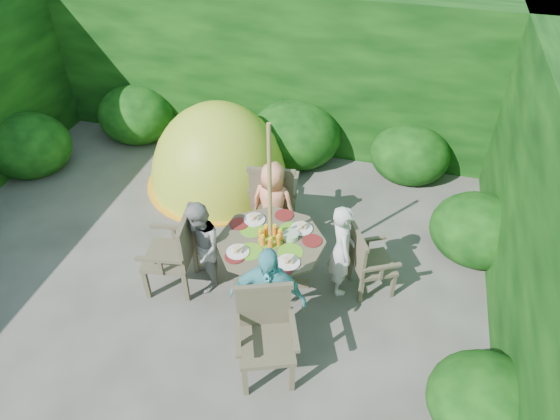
% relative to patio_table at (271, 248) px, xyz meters
% --- Properties ---
extents(ground, '(60.00, 60.00, 0.00)m').
position_rel_patio_table_xyz_m(ground, '(-1.00, -0.54, -0.61)').
color(ground, '#44423C').
rests_on(ground, ground).
extents(hedge_enclosure, '(9.00, 9.00, 2.50)m').
position_rel_patio_table_xyz_m(hedge_enclosure, '(-1.00, 0.80, 0.64)').
color(hedge_enclosure, black).
rests_on(hedge_enclosure, ground).
extents(patio_table, '(1.51, 1.51, 0.87)m').
position_rel_patio_table_xyz_m(patio_table, '(0.00, 0.00, 0.00)').
color(patio_table, '#423B2B').
rests_on(patio_table, ground).
extents(parasol_pole, '(0.05, 0.05, 2.20)m').
position_rel_patio_table_xyz_m(parasol_pole, '(-0.00, -0.00, 0.49)').
color(parasol_pole, olive).
rests_on(parasol_pole, ground).
extents(garden_chair_right, '(0.62, 0.65, 0.84)m').
position_rel_patio_table_xyz_m(garden_chair_right, '(1.08, 0.25, -0.16)').
color(garden_chair_right, '#423B2B').
rests_on(garden_chair_right, ground).
extents(garden_chair_left, '(0.62, 0.68, 1.00)m').
position_rel_patio_table_xyz_m(garden_chair_left, '(-1.06, -0.27, -0.08)').
color(garden_chair_left, '#423B2B').
rests_on(garden_chair_left, ground).
extents(garden_chair_back, '(0.68, 0.62, 1.01)m').
position_rel_patio_table_xyz_m(garden_chair_back, '(-0.27, 1.05, -0.07)').
color(garden_chair_back, '#423B2B').
rests_on(garden_chair_back, ground).
extents(garden_chair_front, '(0.73, 0.69, 0.97)m').
position_rel_patio_table_xyz_m(garden_chair_front, '(0.25, -1.07, -0.09)').
color(garden_chair_front, '#423B2B').
rests_on(garden_chair_front, ground).
extents(child_right, '(0.42, 0.51, 1.20)m').
position_rel_patio_table_xyz_m(child_right, '(0.77, 0.19, -0.01)').
color(child_right, silver).
rests_on(child_right, ground).
extents(child_left, '(0.68, 0.73, 1.19)m').
position_rel_patio_table_xyz_m(child_left, '(-0.78, -0.19, -0.02)').
color(child_left, gray).
rests_on(child_left, ground).
extents(child_back, '(0.62, 0.44, 1.20)m').
position_rel_patio_table_xyz_m(child_back, '(-0.20, 0.77, -0.01)').
color(child_back, '#FF9469').
rests_on(child_back, ground).
extents(child_front, '(0.81, 0.40, 1.33)m').
position_rel_patio_table_xyz_m(child_front, '(0.19, -0.78, 0.06)').
color(child_front, '#4EADB6').
rests_on(child_front, ground).
extents(dome_tent, '(2.20, 2.20, 2.51)m').
position_rel_patio_table_xyz_m(dome_tent, '(-1.36, 1.85, -0.61)').
color(dome_tent, '#ADC826').
rests_on(dome_tent, ground).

